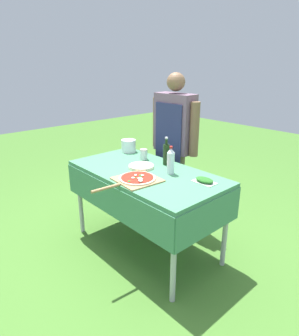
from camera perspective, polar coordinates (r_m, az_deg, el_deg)
name	(u,v)px	position (r m, az deg, el deg)	size (l,w,h in m)	color
ground_plane	(146,246)	(3.04, -0.63, -14.66)	(12.00, 12.00, 0.00)	#477A2D
prep_table	(146,180)	(2.71, -0.68, -2.28)	(1.46, 0.78, 0.79)	#478960
person_cook	(174,138)	(3.18, 4.73, 5.74)	(0.61, 0.21, 1.62)	#70604C
pizza_on_peel	(136,179)	(2.46, -2.60, -2.13)	(0.36, 0.60, 0.05)	tan
oil_bottle	(166,154)	(2.82, 3.20, 2.72)	(0.06, 0.06, 0.27)	black
water_bottle	(171,161)	(2.58, 4.08, 1.35)	(0.07, 0.07, 0.25)	silver
herb_container	(204,180)	(2.46, 10.43, -2.33)	(0.19, 0.12, 0.04)	silver
mixing_tub	(129,146)	(3.24, -4.00, 4.25)	(0.16, 0.16, 0.13)	silver
plate_stack	(141,166)	(2.76, -1.58, 0.31)	(0.24, 0.24, 0.02)	beige
sauce_jar	(144,155)	(2.98, -1.11, 2.50)	(0.08, 0.08, 0.11)	silver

